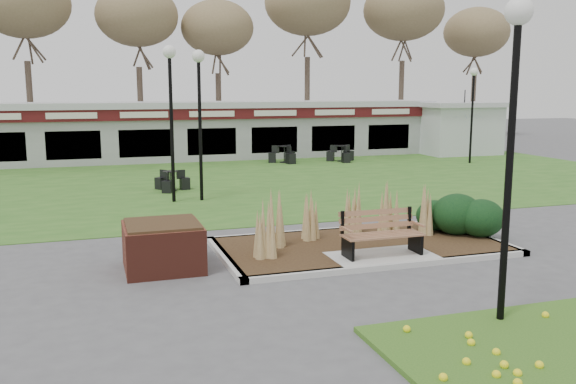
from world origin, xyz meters
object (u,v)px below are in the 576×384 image
object	(u,v)px
lamp_post_mid_left	(170,89)
lamp_post_mid_right	(199,92)
service_hut	(457,128)
bistro_set_d	(342,156)
brick_planter	(163,246)
park_bench	(381,233)
bistro_set_b	(284,157)
food_pavilion	(206,130)
patio_umbrella	(463,128)
lamp_post_far_right	(473,94)
lamp_post_near_left	(514,91)
bistro_set_a	(171,184)

from	to	relation	value
lamp_post_mid_left	lamp_post_mid_right	world-z (taller)	lamp_post_mid_left
service_hut	bistro_set_d	bearing A→B (deg)	-169.25
brick_planter	lamp_post_mid_left	bearing A→B (deg)	80.86
park_bench	bistro_set_b	bearing A→B (deg)	79.07
lamp_post_mid_left	bistro_set_d	xyz separation A→B (m)	(9.30, 8.34, -3.26)
food_pavilion	patio_umbrella	size ratio (longest dim) A/B	10.02
park_bench	bistro_set_d	xyz separation A→B (m)	(6.07, 16.34, -0.31)
lamp_post_far_right	bistro_set_b	distance (m)	9.42
lamp_post_near_left	food_pavilion	bearing A→B (deg)	90.40
park_bench	bistro_set_d	size ratio (longest dim) A/B	1.16
bistro_set_b	patio_umbrella	distance (m)	9.96
lamp_post_mid_left	lamp_post_mid_right	distance (m)	0.89
brick_planter	bistro_set_b	size ratio (longest dim) A/B	1.01
bistro_set_d	service_hut	bearing A→B (deg)	10.75
bistro_set_d	park_bench	bearing A→B (deg)	-110.38
lamp_post_mid_left	bistro_set_d	bearing A→B (deg)	41.89
lamp_post_mid_left	bistro_set_a	world-z (taller)	lamp_post_mid_left
lamp_post_mid_right	food_pavilion	bearing A→B (deg)	78.68
service_hut	lamp_post_mid_left	xyz separation A→B (m)	(-16.73, -9.76, 2.09)
service_hut	bistro_set_b	distance (m)	10.38
lamp_post_mid_left	bistro_set_a	distance (m)	3.96
food_pavilion	lamp_post_near_left	size ratio (longest dim) A/B	5.10
lamp_post_far_right	park_bench	bearing A→B (deg)	-130.18
park_bench	patio_umbrella	bearing A→B (deg)	51.72
lamp_post_far_right	bistro_set_a	bearing A→B (deg)	-166.14
park_bench	brick_planter	world-z (taller)	park_bench
lamp_post_mid_left	food_pavilion	bearing A→B (deg)	74.57
park_bench	lamp_post_mid_left	bearing A→B (deg)	112.02
lamp_post_mid_left	bistro_set_d	distance (m)	12.92
bistro_set_b	food_pavilion	bearing A→B (deg)	137.50
lamp_post_far_right	brick_planter	bearing A→B (deg)	-140.88
food_pavilion	bistro_set_b	world-z (taller)	food_pavilion
brick_planter	bistro_set_d	world-z (taller)	brick_planter
food_pavilion	lamp_post_far_right	world-z (taller)	lamp_post_far_right
lamp_post_far_right	lamp_post_mid_left	bearing A→B (deg)	-158.67
food_pavilion	bistro_set_d	world-z (taller)	food_pavilion
food_pavilion	lamp_post_near_left	bearing A→B (deg)	-89.60
lamp_post_near_left	patio_umbrella	world-z (taller)	lamp_post_near_left
service_hut	lamp_post_mid_right	xyz separation A→B (m)	(-15.85, -9.77, 2.01)
lamp_post_near_left	lamp_post_far_right	distance (m)	20.99
brick_planter	lamp_post_mid_left	xyz separation A→B (m)	(1.17, 7.24, 3.07)
food_pavilion	bistro_set_a	bearing A→B (deg)	-107.72
bistro_set_a	bistro_set_b	xyz separation A→B (m)	(6.28, 6.57, 0.04)
bistro_set_d	patio_umbrella	size ratio (longest dim) A/B	0.59
food_pavilion	bistro_set_d	distance (m)	7.05
park_bench	food_pavilion	xyz separation A→B (m)	(0.00, 19.71, 0.89)
lamp_post_mid_right	bistro_set_a	xyz separation A→B (m)	(-0.69, 2.21, -3.21)
lamp_post_mid_left	bistro_set_b	distance (m)	11.36
park_bench	bistro_set_b	world-z (taller)	park_bench
food_pavilion	lamp_post_mid_right	distance (m)	12.13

